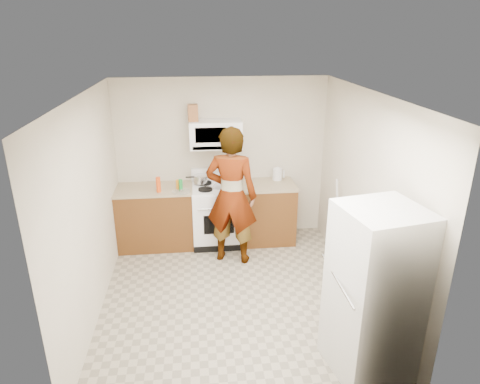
{
  "coord_description": "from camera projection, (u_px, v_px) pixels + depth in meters",
  "views": [
    {
      "loc": [
        -0.4,
        -4.54,
        3.15
      ],
      "look_at": [
        0.15,
        0.55,
        1.18
      ],
      "focal_mm": 32.0,
      "sensor_mm": 36.0,
      "label": 1
    }
  ],
  "objects": [
    {
      "name": "bottle_green_cap",
      "position": [
        181.0,
        185.0,
        6.19
      ],
      "size": [
        0.07,
        0.07,
        0.17
      ],
      "primitive_type": "cylinder",
      "rotation": [
        0.0,
        0.0,
        0.37
      ],
      "color": "#177E2D",
      "rests_on": "counter_left"
    },
    {
      "name": "pot_lid",
      "position": [
        181.0,
        192.0,
        6.18
      ],
      "size": [
        0.34,
        0.34,
        0.01
      ],
      "primitive_type": "cylinder",
      "rotation": [
        0.0,
        0.0,
        -0.4
      ],
      "color": "silver",
      "rests_on": "counter_left"
    },
    {
      "name": "back_wall",
      "position": [
        222.0,
        160.0,
        6.6
      ],
      "size": [
        3.2,
        0.02,
        2.5
      ],
      "primitive_type": "cube",
      "color": "beige",
      "rests_on": "floor"
    },
    {
      "name": "jug",
      "position": [
        193.0,
        113.0,
        6.1
      ],
      "size": [
        0.15,
        0.15,
        0.24
      ],
      "primitive_type": "cube",
      "rotation": [
        0.0,
        0.0,
        0.08
      ],
      "color": "brown",
      "rests_on": "microwave"
    },
    {
      "name": "tray",
      "position": [
        222.0,
        186.0,
        6.34
      ],
      "size": [
        0.29,
        0.23,
        0.05
      ],
      "primitive_type": "cube",
      "rotation": [
        0.0,
        0.0,
        -0.32
      ],
      "color": "white",
      "rests_on": "gas_range"
    },
    {
      "name": "bottle_spray",
      "position": [
        158.0,
        185.0,
        6.14
      ],
      "size": [
        0.07,
        0.07,
        0.22
      ],
      "primitive_type": "cylinder",
      "rotation": [
        0.0,
        0.0,
        -0.09
      ],
      "color": "#DF4510",
      "rests_on": "counter_left"
    },
    {
      "name": "bottle_hot_sauce",
      "position": [
        178.0,
        185.0,
        6.26
      ],
      "size": [
        0.06,
        0.06,
        0.15
      ],
      "primitive_type": "cylinder",
      "rotation": [
        0.0,
        0.0,
        -0.43
      ],
      "color": "orange",
      "rests_on": "counter_left"
    },
    {
      "name": "person",
      "position": [
        231.0,
        196.0,
        5.89
      ],
      "size": [
        0.82,
        0.66,
        1.96
      ],
      "primitive_type": "imported",
      "rotation": [
        0.0,
        0.0,
        2.85
      ],
      "color": "tan",
      "rests_on": "floor"
    },
    {
      "name": "broom",
      "position": [
        338.0,
        218.0,
        6.11
      ],
      "size": [
        0.21,
        0.19,
        1.22
      ],
      "primitive_type": "cylinder",
      "rotation": [
        0.14,
        -0.14,
        -0.05
      ],
      "color": "silver",
      "rests_on": "floor"
    },
    {
      "name": "cabinet_left",
      "position": [
        156.0,
        218.0,
        6.5
      ],
      "size": [
        1.12,
        0.62,
        0.9
      ],
      "primitive_type": "cube",
      "color": "#5D2F16",
      "rests_on": "floor"
    },
    {
      "name": "fridge",
      "position": [
        374.0,
        293.0,
        3.97
      ],
      "size": [
        0.82,
        0.82,
        1.7
      ],
      "primitive_type": "cube",
      "rotation": [
        0.0,
        0.0,
        0.19
      ],
      "color": "silver",
      "rests_on": "floor"
    },
    {
      "name": "counter_right",
      "position": [
        268.0,
        185.0,
        6.51
      ],
      "size": [
        0.82,
        0.64,
        0.03
      ],
      "primitive_type": "cube",
      "color": "tan",
      "rests_on": "cabinet_right"
    },
    {
      "name": "microwave",
      "position": [
        216.0,
        134.0,
        6.26
      ],
      "size": [
        0.76,
        0.38,
        0.4
      ],
      "primitive_type": "cube",
      "color": "white",
      "rests_on": "back_wall"
    },
    {
      "name": "floor",
      "position": [
        233.0,
        295.0,
        5.38
      ],
      "size": [
        3.6,
        3.6,
        0.0
      ],
      "primitive_type": "plane",
      "color": "gray",
      "rests_on": "ground"
    },
    {
      "name": "counter_left",
      "position": [
        154.0,
        189.0,
        6.34
      ],
      "size": [
        1.14,
        0.64,
        0.03
      ],
      "primitive_type": "cube",
      "color": "tan",
      "rests_on": "cabinet_left"
    },
    {
      "name": "cabinet_right",
      "position": [
        267.0,
        213.0,
        6.68
      ],
      "size": [
        0.8,
        0.62,
        0.9
      ],
      "primitive_type": "cube",
      "color": "#5D2F16",
      "rests_on": "floor"
    },
    {
      "name": "gas_range",
      "position": [
        218.0,
        213.0,
        6.58
      ],
      "size": [
        0.76,
        0.65,
        1.13
      ],
      "color": "white",
      "rests_on": "floor"
    },
    {
      "name": "kettle",
      "position": [
        277.0,
        174.0,
        6.65
      ],
      "size": [
        0.18,
        0.18,
        0.18
      ],
      "primitive_type": "cylinder",
      "rotation": [
        0.0,
        0.0,
        0.25
      ],
      "color": "silver",
      "rests_on": "counter_right"
    },
    {
      "name": "right_wall",
      "position": [
        365.0,
        198.0,
        5.1
      ],
      "size": [
        0.02,
        3.6,
        2.5
      ],
      "primitive_type": "cube",
      "color": "beige",
      "rests_on": "floor"
    },
    {
      "name": "saucepan",
      "position": [
        201.0,
        179.0,
        6.48
      ],
      "size": [
        0.24,
        0.24,
        0.11
      ],
      "primitive_type": "cylinder",
      "rotation": [
        0.0,
        0.0,
        0.17
      ],
      "color": "silver",
      "rests_on": "gas_range"
    }
  ]
}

